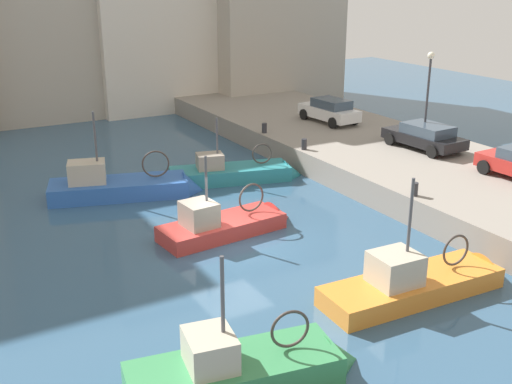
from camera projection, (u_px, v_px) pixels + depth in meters
name	position (u px, v px, depth m)	size (l,w,h in m)	color
water_surface	(231.00, 242.00, 24.00)	(80.00, 80.00, 0.00)	#335675
quay_wall	(450.00, 180.00, 29.17)	(9.00, 56.00, 1.20)	gray
fishing_boat_teal	(237.00, 178.00, 31.04)	(6.84, 3.39, 4.02)	teal
fishing_boat_orange	(420.00, 290.00, 20.10)	(7.02, 2.29, 4.84)	orange
fishing_boat_green	(247.00, 380.00, 15.71)	(6.28, 2.76, 4.44)	#388951
fishing_boat_red	(230.00, 229.00, 24.82)	(5.91, 2.27, 4.14)	#BC3833
fishing_boat_blue	(126.00, 193.00, 28.87)	(7.23, 3.89, 4.92)	#2D60B7
parked_car_black	(425.00, 136.00, 31.83)	(2.25, 4.36, 1.30)	black
parked_car_white	(330.00, 110.00, 37.43)	(2.08, 4.12, 1.43)	silver
mooring_bollard_south	(415.00, 189.00, 25.30)	(0.28, 0.28, 0.55)	#2D2D33
mooring_bollard_mid	(304.00, 144.00, 31.86)	(0.28, 0.28, 0.55)	#2D2D33
mooring_bollard_north	(264.00, 128.00, 35.14)	(0.28, 0.28, 0.55)	#2D2D33
quay_streetlamp	(429.00, 84.00, 31.37)	(0.36, 0.36, 4.83)	#38383D
waterfront_building_west	(265.00, 9.00, 48.67)	(10.54, 8.02, 13.94)	#B2A899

